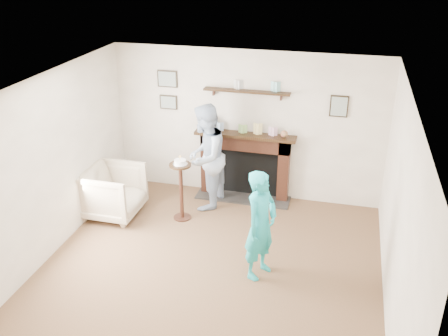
{
  "coord_description": "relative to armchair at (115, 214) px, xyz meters",
  "views": [
    {
      "loc": [
        1.55,
        -5.11,
        4.06
      ],
      "look_at": [
        0.02,
        0.9,
        1.19
      ],
      "focal_mm": 40.0,
      "sensor_mm": 36.0,
      "label": 1
    }
  ],
  "objects": [
    {
      "name": "woman",
      "position": [
        2.56,
        -0.97,
        0.0
      ],
      "size": [
        0.54,
        0.64,
        1.49
      ],
      "primitive_type": "imported",
      "rotation": [
        0.0,
        0.0,
        1.16
      ],
      "color": "#20A2BA",
      "rests_on": "ground"
    },
    {
      "name": "man",
      "position": [
        1.35,
        0.65,
        0.0
      ],
      "size": [
        0.73,
        0.9,
        1.75
      ],
      "primitive_type": "imported",
      "rotation": [
        0.0,
        0.0,
        -1.66
      ],
      "color": "#B0BEDC",
      "rests_on": "ground"
    },
    {
      "name": "armchair",
      "position": [
        0.0,
        0.0,
        0.0
      ],
      "size": [
        0.9,
        0.87,
        0.81
      ],
      "primitive_type": "imported",
      "rotation": [
        0.0,
        0.0,
        1.56
      ],
      "color": "#C0AB8E",
      "rests_on": "ground"
    },
    {
      "name": "pedestal_table",
      "position": [
        1.1,
        0.15,
        0.66
      ],
      "size": [
        0.34,
        0.34,
        1.08
      ],
      "color": "black",
      "rests_on": "ground"
    },
    {
      "name": "ground",
      "position": [
        1.9,
        -1.25,
        0.0
      ],
      "size": [
        5.0,
        5.0,
        0.0
      ],
      "primitive_type": "plane",
      "color": "brown",
      "rests_on": "ground"
    },
    {
      "name": "room_shell",
      "position": [
        1.9,
        -0.56,
        1.62
      ],
      "size": [
        4.54,
        5.02,
        2.52
      ],
      "color": "beige",
      "rests_on": "ground"
    }
  ]
}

